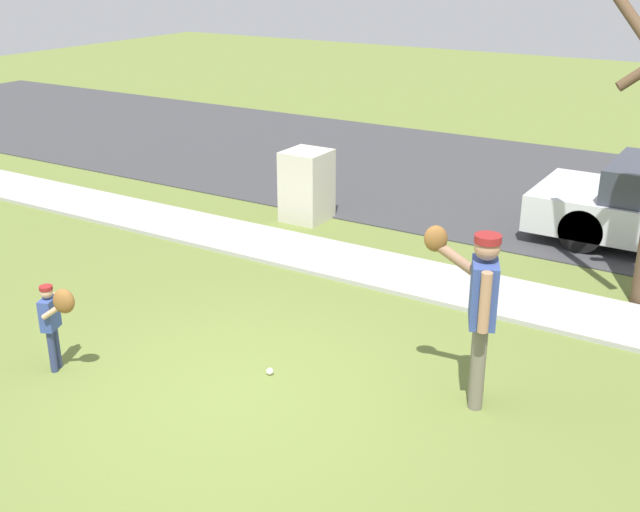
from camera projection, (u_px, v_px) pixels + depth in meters
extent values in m
plane|color=olive|center=(392.00, 277.00, 10.53)|extent=(48.00, 48.00, 0.00)
cube|color=#A3A39E|center=(396.00, 273.00, 10.59)|extent=(36.00, 1.20, 0.06)
cube|color=#38383A|center=(516.00, 185.00, 14.57)|extent=(36.00, 6.80, 0.02)
cylinder|color=#6B6656|center=(478.00, 368.00, 7.40)|extent=(0.14, 0.14, 0.86)
cylinder|color=#6B6656|center=(477.00, 359.00, 7.55)|extent=(0.14, 0.14, 0.86)
cube|color=#33478C|center=(484.00, 293.00, 7.20)|extent=(0.38, 0.47, 0.61)
sphere|color=#A87A5B|center=(487.00, 248.00, 7.04)|extent=(0.23, 0.23, 0.23)
cylinder|color=maroon|center=(488.00, 239.00, 7.01)|extent=(0.25, 0.25, 0.07)
cylinder|color=#A87A5B|center=(485.00, 303.00, 6.96)|extent=(0.10, 0.10, 0.58)
cylinder|color=#A87A5B|center=(456.00, 259.00, 7.40)|extent=(0.53, 0.30, 0.41)
ellipsoid|color=brown|center=(436.00, 239.00, 7.36)|extent=(0.26, 0.21, 0.26)
cylinder|color=navy|center=(56.00, 347.00, 8.20)|extent=(0.07, 0.07, 0.47)
cylinder|color=navy|center=(52.00, 351.00, 8.11)|extent=(0.07, 0.07, 0.47)
cube|color=#33478C|center=(49.00, 314.00, 8.01)|extent=(0.21, 0.26, 0.33)
sphere|color=tan|center=(46.00, 292.00, 7.92)|extent=(0.13, 0.13, 0.13)
cylinder|color=maroon|center=(46.00, 288.00, 7.90)|extent=(0.13, 0.13, 0.04)
cylinder|color=tan|center=(56.00, 307.00, 8.13)|extent=(0.06, 0.06, 0.32)
cylinder|color=tan|center=(55.00, 310.00, 7.81)|extent=(0.29, 0.16, 0.23)
ellipsoid|color=brown|center=(64.00, 301.00, 7.76)|extent=(0.26, 0.21, 0.26)
sphere|color=white|center=(270.00, 371.00, 8.12)|extent=(0.07, 0.07, 0.07)
cube|color=beige|center=(307.00, 186.00, 12.58)|extent=(0.66, 0.70, 1.13)
cylinder|color=black|center=(608.00, 202.00, 12.53)|extent=(0.64, 0.22, 0.64)
cylinder|color=black|center=(582.00, 230.00, 11.28)|extent=(0.64, 0.22, 0.64)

